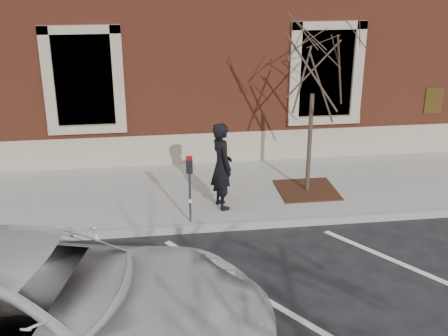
{
  "coord_description": "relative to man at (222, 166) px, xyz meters",
  "views": [
    {
      "loc": [
        -1.45,
        -10.12,
        5.26
      ],
      "look_at": [
        0.0,
        0.6,
        1.1
      ],
      "focal_mm": 45.0,
      "sensor_mm": 36.0,
      "label": 1
    }
  ],
  "objects": [
    {
      "name": "ground",
      "position": [
        0.02,
        -0.77,
        -1.08
      ],
      "size": [
        120.0,
        120.0,
        0.0
      ],
      "primitive_type": "plane",
      "color": "#28282B",
      "rests_on": "ground"
    },
    {
      "name": "sidewalk_near",
      "position": [
        0.02,
        0.98,
        -1.01
      ],
      "size": [
        40.0,
        3.5,
        0.15
      ],
      "primitive_type": "cube",
      "color": "gray",
      "rests_on": "ground"
    },
    {
      "name": "curb_near",
      "position": [
        0.02,
        -0.82,
        -1.01
      ],
      "size": [
        40.0,
        0.12,
        0.15
      ],
      "primitive_type": "cube",
      "color": "#9E9E99",
      "rests_on": "ground"
    },
    {
      "name": "parking_stripes",
      "position": [
        0.02,
        -2.97,
        -1.08
      ],
      "size": [
        28.0,
        4.4,
        0.01
      ],
      "primitive_type": null,
      "color": "silver",
      "rests_on": "ground"
    },
    {
      "name": "man",
      "position": [
        0.0,
        0.0,
        0.0
      ],
      "size": [
        0.6,
        0.77,
        1.87
      ],
      "primitive_type": "imported",
      "rotation": [
        0.0,
        0.0,
        1.82
      ],
      "color": "black",
      "rests_on": "sidewalk_near"
    },
    {
      "name": "parking_meter",
      "position": [
        -0.73,
        -0.65,
        0.04
      ],
      "size": [
        0.13,
        0.1,
        1.41
      ],
      "rotation": [
        0.0,
        0.0,
        0.25
      ],
      "color": "#595B60",
      "rests_on": "sidewalk_near"
    },
    {
      "name": "tree_grate",
      "position": [
        2.05,
        0.59,
        -0.92
      ],
      "size": [
        1.32,
        1.32,
        0.03
      ],
      "primitive_type": "cube",
      "color": "#432515",
      "rests_on": "sidewalk_near"
    },
    {
      "name": "sapling",
      "position": [
        2.05,
        0.59,
        1.95
      ],
      "size": [
        2.48,
        2.48,
        4.13
      ],
      "color": "#3F3626",
      "rests_on": "sidewalk_near"
    },
    {
      "name": "white_truck",
      "position": [
        -3.07,
        -4.4,
        -0.19
      ],
      "size": [
        6.91,
        4.32,
        1.78
      ],
      "primitive_type": "imported",
      "rotation": [
        0.0,
        0.0,
        1.34
      ],
      "color": "#BCBFC0",
      "rests_on": "ground"
    }
  ]
}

